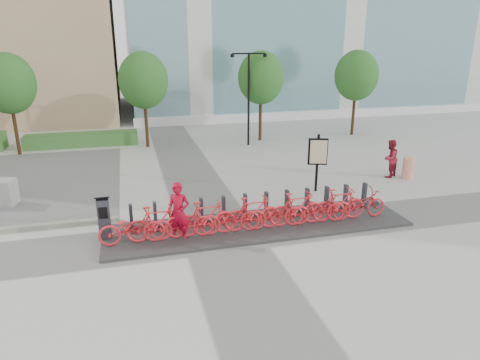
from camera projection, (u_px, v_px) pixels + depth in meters
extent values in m
plane|color=#A3A39E|center=(221.00, 235.00, 13.01)|extent=(120.00, 120.00, 0.00)
cube|color=#1D4F1F|center=(82.00, 140.00, 23.81)|extent=(6.00, 1.20, 0.70)
cylinder|color=#3A2112|center=(15.00, 126.00, 21.62)|extent=(0.18, 0.18, 3.00)
ellipsoid|color=#2E632A|center=(8.00, 84.00, 20.96)|extent=(2.60, 2.60, 2.99)
cylinder|color=#3A2112|center=(146.00, 120.00, 23.19)|extent=(0.18, 0.18, 3.00)
ellipsoid|color=#2E632A|center=(143.00, 80.00, 22.54)|extent=(2.60, 2.60, 2.99)
cylinder|color=#3A2112|center=(260.00, 115.00, 24.77)|extent=(0.18, 0.18, 3.00)
ellipsoid|color=#2E632A|center=(261.00, 78.00, 24.12)|extent=(2.60, 2.60, 2.99)
cylinder|color=#3A2112|center=(354.00, 111.00, 26.23)|extent=(0.18, 0.18, 3.00)
ellipsoid|color=#2E632A|center=(356.00, 76.00, 25.57)|extent=(2.60, 2.60, 2.99)
cylinder|color=black|center=(249.00, 100.00, 23.30)|extent=(0.12, 0.12, 5.00)
cube|color=black|center=(241.00, 54.00, 22.42)|extent=(0.90, 0.08, 0.08)
cube|color=black|center=(257.00, 53.00, 22.64)|extent=(0.90, 0.08, 0.08)
cylinder|color=black|center=(232.00, 56.00, 22.34)|extent=(0.20, 0.20, 0.18)
cylinder|color=black|center=(265.00, 55.00, 22.78)|extent=(0.20, 0.20, 0.18)
cube|color=#303030|center=(259.00, 225.00, 13.59)|extent=(9.60, 2.40, 0.08)
imported|color=red|center=(132.00, 228.00, 12.16)|extent=(1.87, 0.65, 0.98)
imported|color=red|center=(157.00, 223.00, 12.32)|extent=(1.82, 0.51, 1.09)
imported|color=red|center=(182.00, 222.00, 12.51)|extent=(1.87, 0.65, 0.98)
imported|color=red|center=(206.00, 218.00, 12.66)|extent=(1.82, 0.51, 1.09)
imported|color=red|center=(230.00, 217.00, 12.86)|extent=(1.87, 0.65, 0.98)
imported|color=red|center=(253.00, 213.00, 13.01)|extent=(1.82, 0.51, 1.09)
imported|color=red|center=(275.00, 213.00, 13.21)|extent=(1.87, 0.65, 0.98)
imported|color=red|center=(297.00, 209.00, 13.36)|extent=(1.82, 0.51, 1.09)
imported|color=red|center=(318.00, 208.00, 13.56)|extent=(1.87, 0.65, 0.98)
imported|color=red|center=(339.00, 204.00, 13.71)|extent=(1.82, 0.51, 1.09)
imported|color=red|center=(359.00, 204.00, 13.91)|extent=(1.87, 0.65, 0.98)
cube|color=#292932|center=(104.00, 219.00, 12.47)|extent=(0.34, 0.29, 1.22)
cube|color=black|center=(102.00, 198.00, 12.26)|extent=(0.41, 0.34, 0.16)
cube|color=black|center=(103.00, 213.00, 12.25)|extent=(0.24, 0.02, 0.34)
imported|color=#9C051D|center=(179.00, 213.00, 12.36)|extent=(0.77, 0.64, 1.80)
imported|color=maroon|center=(390.00, 158.00, 18.26)|extent=(1.00, 0.93, 1.64)
cylinder|color=#FC5C24|center=(408.00, 168.00, 18.17)|extent=(0.55, 0.55, 0.92)
cylinder|color=black|center=(317.00, 163.00, 16.43)|extent=(0.10, 0.10, 2.26)
cube|color=black|center=(318.00, 152.00, 16.29)|extent=(0.74, 0.31, 1.03)
cube|color=beige|center=(319.00, 152.00, 16.23)|extent=(0.62, 0.20, 0.90)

